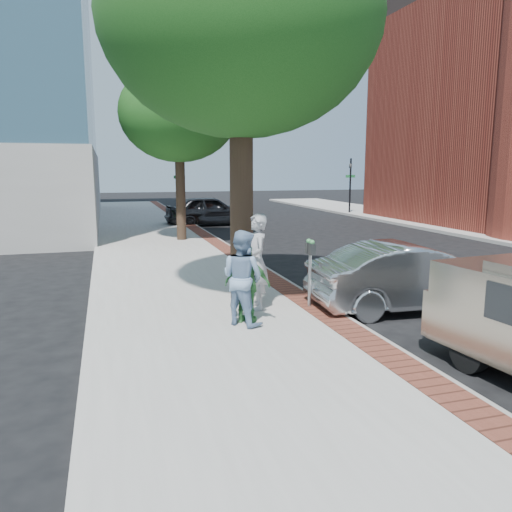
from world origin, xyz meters
name	(u,v)px	position (x,y,z in m)	size (l,w,h in m)	color
ground	(296,326)	(0.00, 0.00, 0.00)	(120.00, 120.00, 0.00)	black
sidewalk	(170,258)	(-1.50, 8.00, 0.07)	(5.00, 60.00, 0.15)	#9E9991
brick_strip	(232,253)	(0.70, 8.00, 0.15)	(0.60, 60.00, 0.01)	brown
curb	(242,255)	(1.05, 8.00, 0.07)	(0.10, 60.00, 0.15)	gray
signal_near	(180,183)	(0.90, 22.00, 2.25)	(0.70, 0.15, 3.80)	black
signal_far	(350,181)	(12.50, 22.00, 2.25)	(0.70, 0.15, 3.80)	black
tree_near	(241,21)	(-0.60, 1.90, 6.17)	(6.00, 6.00, 8.51)	black
tree_far	(179,114)	(-0.50, 12.00, 5.30)	(4.80, 4.80, 7.14)	black
parking_meter	(310,259)	(0.60, 0.76, 1.21)	(0.12, 0.32, 1.47)	gray
person_gray	(257,262)	(-0.53, 0.94, 1.16)	(0.74, 0.49, 2.03)	#99999E
person_officer	(242,278)	(-1.10, 0.01, 1.06)	(0.88, 0.69, 1.82)	#7D9CC1
person_green	(247,284)	(-0.99, 0.06, 0.91)	(0.89, 0.37, 1.52)	#3D8743
sedan_silver	(412,277)	(2.89, 0.39, 0.75)	(1.58, 4.53, 1.49)	#ADB1B5
bg_car	(210,210)	(1.99, 18.23, 0.83)	(1.95, 4.85, 1.65)	black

